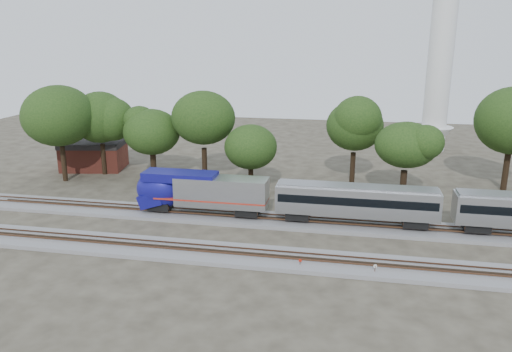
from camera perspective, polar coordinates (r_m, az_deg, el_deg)
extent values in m
plane|color=#383328|center=(52.27, -0.13, -7.51)|extent=(160.00, 160.00, 0.00)
cube|color=slate|center=(57.67, 1.03, -5.02)|extent=(160.00, 5.00, 0.40)
cube|color=brown|center=(56.85, 0.91, -4.84)|extent=(160.00, 0.08, 0.15)
cube|color=brown|center=(58.17, 1.16, -4.35)|extent=(160.00, 0.08, 0.15)
cube|color=slate|center=(48.62, -1.05, -9.12)|extent=(160.00, 5.00, 0.40)
cube|color=brown|center=(47.79, -1.24, -8.98)|extent=(160.00, 0.08, 0.15)
cube|color=brown|center=(49.07, -0.88, -8.29)|extent=(160.00, 0.08, 0.15)
cube|color=#ADB0B5|center=(57.70, -3.96, -1.77)|extent=(10.73, 3.04, 3.34)
ellipsoid|color=navy|center=(60.16, -11.05, -1.55)|extent=(5.47, 3.16, 4.66)
cube|color=navy|center=(58.70, -8.67, -0.02)|extent=(8.60, 2.98, 1.01)
cube|color=black|center=(59.69, -10.65, -0.66)|extent=(0.45, 2.33, 1.32)
cube|color=#A02718|center=(58.28, -5.10, -2.51)|extent=(13.16, 3.08, 0.18)
cube|color=black|center=(60.68, -10.83, -3.25)|extent=(2.63, 2.23, 0.91)
cube|color=black|center=(57.69, -0.95, -3.97)|extent=(2.63, 2.23, 0.91)
cube|color=#ADB0B5|center=(55.93, 11.37, -2.79)|extent=(17.61, 3.04, 3.04)
cube|color=black|center=(55.83, 11.38, -2.50)|extent=(17.00, 3.09, 0.91)
cube|color=gray|center=(55.46, 11.45, -1.26)|extent=(17.21, 2.43, 0.35)
cube|color=black|center=(56.84, 4.81, -4.33)|extent=(2.63, 2.23, 0.91)
cube|color=black|center=(57.03, 17.70, -4.99)|extent=(2.63, 2.23, 0.91)
cube|color=black|center=(58.15, 23.85, -5.21)|extent=(2.63, 2.23, 0.91)
cylinder|color=#512D19|center=(46.60, 5.06, -10.03)|extent=(0.06, 0.06, 0.85)
cylinder|color=#B71C0D|center=(46.44, 5.07, -9.61)|extent=(0.30, 0.04, 0.30)
cylinder|color=#512D19|center=(46.41, 13.43, -10.47)|extent=(0.06, 0.06, 0.96)
cylinder|color=silver|center=(46.23, 13.47, -9.99)|extent=(0.33, 0.15, 0.34)
cube|color=#512D19|center=(46.21, 7.31, -10.71)|extent=(0.52, 0.33, 0.30)
cylinder|color=silver|center=(97.42, 20.25, 11.68)|extent=(4.39, 4.39, 30.71)
cone|color=silver|center=(99.00, 19.53, 4.09)|extent=(7.02, 7.02, 4.39)
cube|color=brown|center=(84.11, -18.00, 2.05)|extent=(10.27, 8.02, 3.71)
cube|color=black|center=(83.64, -18.14, 3.56)|extent=(10.51, 8.25, 0.84)
cylinder|color=black|center=(78.25, -21.10, 1.34)|extent=(0.70, 0.70, 5.20)
ellipsoid|color=#1A3411|center=(76.93, -21.62, 6.43)|extent=(9.81, 9.81, 8.34)
cylinder|color=black|center=(80.14, -17.01, 1.87)|extent=(0.70, 0.70, 4.77)
ellipsoid|color=#1A3411|center=(78.92, -17.38, 6.43)|extent=(8.99, 8.99, 7.64)
cylinder|color=black|center=(75.24, -11.62, 1.02)|extent=(0.70, 0.70, 3.88)
ellipsoid|color=#1A3411|center=(74.11, -11.85, 4.96)|extent=(7.32, 7.32, 6.22)
cylinder|color=black|center=(72.66, -5.89, 1.24)|extent=(0.70, 0.70, 5.10)
ellipsoid|color=#1A3411|center=(71.25, -6.05, 6.64)|extent=(9.62, 9.62, 8.18)
cylinder|color=black|center=(67.91, -0.60, -0.45)|extent=(0.70, 0.70, 3.40)
ellipsoid|color=#1A3411|center=(66.77, -0.61, 3.36)|extent=(6.42, 6.42, 5.46)
cylinder|color=black|center=(73.37, 10.97, 0.93)|extent=(0.70, 0.70, 4.51)
ellipsoid|color=#1A3411|center=(72.08, 11.22, 5.65)|extent=(8.51, 8.51, 7.24)
cylinder|color=black|center=(67.38, 16.45, -1.01)|extent=(0.70, 0.70, 3.94)
ellipsoid|color=#1A3411|center=(66.10, 16.81, 3.43)|extent=(7.42, 7.42, 6.31)
cylinder|color=black|center=(76.69, 26.63, 0.44)|extent=(0.70, 0.70, 5.23)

